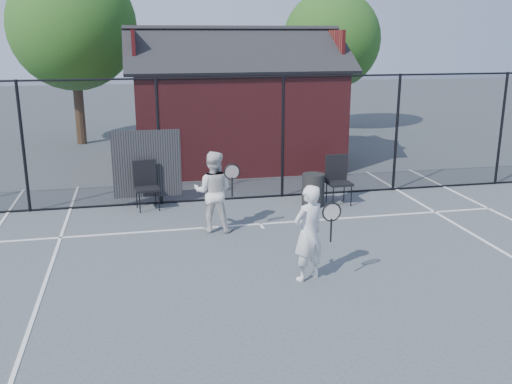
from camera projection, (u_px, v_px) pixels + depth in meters
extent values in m
plane|color=#454B4E|center=(299.00, 281.00, 9.43)|extent=(80.00, 80.00, 0.00)
cube|color=white|center=(260.00, 224.00, 12.26)|extent=(11.00, 0.06, 0.01)
cube|color=white|center=(11.00, 381.00, 6.72)|extent=(0.06, 18.00, 0.01)
cube|color=white|center=(262.00, 226.00, 12.11)|extent=(0.06, 0.30, 0.01)
cylinder|color=black|center=(23.00, 147.00, 12.74)|extent=(0.07, 0.07, 3.00)
cylinder|color=black|center=(159.00, 142.00, 13.34)|extent=(0.07, 0.07, 3.00)
cylinder|color=black|center=(283.00, 138.00, 13.94)|extent=(0.07, 0.07, 3.00)
cylinder|color=black|center=(396.00, 133.00, 14.54)|extent=(0.07, 0.07, 3.00)
cylinder|color=black|center=(501.00, 129.00, 15.14)|extent=(0.07, 0.07, 3.00)
cylinder|color=black|center=(242.00, 77.00, 13.35)|extent=(22.00, 0.04, 0.04)
cylinder|color=black|center=(243.00, 198.00, 14.13)|extent=(22.00, 0.04, 0.04)
cube|color=black|center=(243.00, 139.00, 13.74)|extent=(22.00, 3.00, 0.01)
cube|color=black|center=(147.00, 164.00, 13.40)|extent=(1.60, 0.04, 1.60)
cube|color=maroon|center=(235.00, 116.00, 17.61)|extent=(6.00, 4.00, 3.00)
cube|color=black|center=(240.00, 49.00, 16.12)|extent=(6.50, 2.36, 1.32)
cube|color=black|center=(228.00, 48.00, 18.01)|extent=(6.50, 2.36, 1.32)
cube|color=maroon|center=(133.00, 49.00, 16.48)|extent=(0.10, 2.80, 1.06)
cube|color=maroon|center=(328.00, 48.00, 17.66)|extent=(0.10, 2.80, 1.06)
cylinder|color=#382016|center=(80.00, 110.00, 20.92)|extent=(0.36, 0.36, 2.52)
sphere|color=#1C4F16|center=(73.00, 27.00, 20.13)|extent=(4.48, 4.48, 4.48)
cylinder|color=#382016|center=(329.00, 104.00, 23.90)|extent=(0.36, 0.36, 2.23)
sphere|color=#1C4F16|center=(332.00, 40.00, 23.20)|extent=(3.97, 3.97, 3.97)
imported|color=white|center=(308.00, 233.00, 9.31)|extent=(0.70, 0.60, 1.62)
torus|color=black|center=(332.00, 212.00, 8.93)|extent=(0.32, 0.03, 0.32)
cylinder|color=black|center=(331.00, 230.00, 9.02)|extent=(0.03, 0.03, 0.39)
imported|color=silver|center=(213.00, 192.00, 11.66)|extent=(0.96, 0.84, 1.67)
torus|color=black|center=(232.00, 172.00, 11.28)|extent=(0.33, 0.03, 0.33)
cylinder|color=black|center=(232.00, 187.00, 11.36)|extent=(0.03, 0.03, 0.40)
cube|color=black|center=(147.00, 187.00, 13.15)|extent=(0.60, 0.62, 1.10)
cube|color=black|center=(339.00, 181.00, 13.58)|extent=(0.56, 0.58, 1.14)
cylinder|color=#242424|center=(313.00, 190.00, 13.50)|extent=(0.62, 0.62, 0.77)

